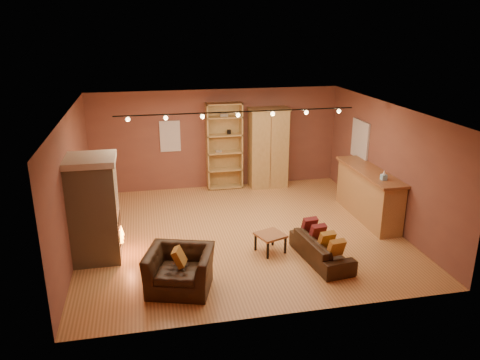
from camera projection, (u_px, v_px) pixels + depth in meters
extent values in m
plane|color=#AE723D|center=(240.00, 232.00, 10.64)|extent=(7.00, 7.00, 0.00)
plane|color=brown|center=(240.00, 110.00, 9.75)|extent=(7.00, 7.00, 0.00)
cube|color=brown|center=(217.00, 139.00, 13.21)|extent=(7.00, 0.02, 2.80)
cube|color=brown|center=(72.00, 184.00, 9.52)|extent=(0.02, 6.50, 2.80)
cube|color=brown|center=(387.00, 164.00, 10.88)|extent=(0.02, 6.50, 2.80)
cube|color=tan|center=(94.00, 212.00, 9.18)|extent=(0.90, 0.90, 2.00)
cube|color=beige|center=(89.00, 160.00, 8.84)|extent=(0.98, 0.98, 0.12)
cube|color=black|center=(118.00, 228.00, 9.39)|extent=(0.10, 0.65, 0.55)
cone|color=orange|center=(121.00, 234.00, 9.44)|extent=(0.10, 0.10, 0.22)
cube|color=silver|center=(170.00, 136.00, 12.90)|extent=(0.56, 0.04, 0.86)
cube|color=tan|center=(223.00, 145.00, 13.29)|extent=(1.00, 0.04, 2.45)
cube|color=tan|center=(207.00, 147.00, 13.03)|extent=(0.04, 0.39, 2.45)
cube|color=tan|center=(241.00, 146.00, 13.22)|extent=(0.04, 0.39, 2.45)
cube|color=gray|center=(219.00, 151.00, 13.13)|extent=(0.18, 0.12, 0.05)
cube|color=black|center=(229.00, 132.00, 13.02)|extent=(0.10, 0.10, 0.12)
cube|color=tan|center=(225.00, 186.00, 13.50)|extent=(1.00, 0.39, 0.04)
cube|color=tan|center=(225.00, 169.00, 13.34)|extent=(1.00, 0.39, 0.03)
cube|color=tan|center=(224.00, 152.00, 13.18)|extent=(1.00, 0.39, 0.04)
cube|color=tan|center=(224.00, 135.00, 13.02)|extent=(1.00, 0.39, 0.04)
cube|color=tan|center=(224.00, 117.00, 12.86)|extent=(1.00, 0.39, 0.04)
cube|color=tan|center=(224.00, 104.00, 12.74)|extent=(1.00, 0.39, 0.04)
cube|color=tan|center=(268.00, 149.00, 13.31)|extent=(1.07, 0.58, 2.23)
cube|color=#955D36|center=(271.00, 151.00, 13.05)|extent=(0.02, 0.01, 2.13)
cube|color=tan|center=(269.00, 109.00, 12.95)|extent=(1.13, 0.64, 0.06)
cube|color=tan|center=(368.00, 195.00, 11.26)|extent=(0.55, 2.42, 1.15)
cube|color=#955D36|center=(370.00, 171.00, 11.07)|extent=(0.67, 2.54, 0.06)
cube|color=#8EC5E3|center=(384.00, 177.00, 10.36)|extent=(0.11, 0.11, 0.11)
cone|color=white|center=(384.00, 173.00, 10.33)|extent=(0.08, 0.08, 0.10)
cube|color=silver|center=(360.00, 140.00, 12.09)|extent=(0.05, 0.90, 1.00)
imported|color=black|center=(321.00, 245.00, 9.29)|extent=(0.68, 1.70, 0.65)
cube|color=#B0772D|center=(336.00, 248.00, 8.73)|extent=(0.33, 0.26, 0.36)
cube|color=#B0772D|center=(327.00, 239.00, 9.06)|extent=(0.33, 0.26, 0.36)
cube|color=maroon|center=(318.00, 232.00, 9.39)|extent=(0.33, 0.26, 0.36)
cube|color=maroon|center=(309.00, 225.00, 9.72)|extent=(0.33, 0.26, 0.36)
imported|color=black|center=(179.00, 263.00, 8.24)|extent=(1.30, 1.04, 0.99)
cube|color=#B0772D|center=(179.00, 257.00, 8.20)|extent=(0.31, 0.36, 0.34)
cube|color=#955D36|center=(270.00, 235.00, 9.61)|extent=(0.68, 0.68, 0.04)
cube|color=black|center=(263.00, 250.00, 9.43)|extent=(0.04, 0.04, 0.35)
cube|color=black|center=(284.00, 248.00, 9.51)|extent=(0.04, 0.04, 0.35)
cube|color=black|center=(257.00, 240.00, 9.84)|extent=(0.04, 0.04, 0.35)
cube|color=black|center=(278.00, 238.00, 9.92)|extent=(0.04, 0.04, 0.35)
cylinder|color=black|center=(238.00, 112.00, 9.96)|extent=(5.20, 0.03, 0.03)
sphere|color=#FFD88C|center=(128.00, 119.00, 9.54)|extent=(0.09, 0.09, 0.09)
sphere|color=#FFD88C|center=(166.00, 118.00, 9.69)|extent=(0.09, 0.09, 0.09)
sphere|color=#FFD88C|center=(202.00, 116.00, 9.84)|extent=(0.09, 0.09, 0.09)
sphere|color=#FFD88C|center=(238.00, 115.00, 9.98)|extent=(0.09, 0.09, 0.09)
sphere|color=#FFD88C|center=(273.00, 114.00, 10.13)|extent=(0.09, 0.09, 0.09)
sphere|color=#FFD88C|center=(306.00, 112.00, 10.28)|extent=(0.09, 0.09, 0.09)
sphere|color=#FFD88C|center=(339.00, 111.00, 10.43)|extent=(0.09, 0.09, 0.09)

